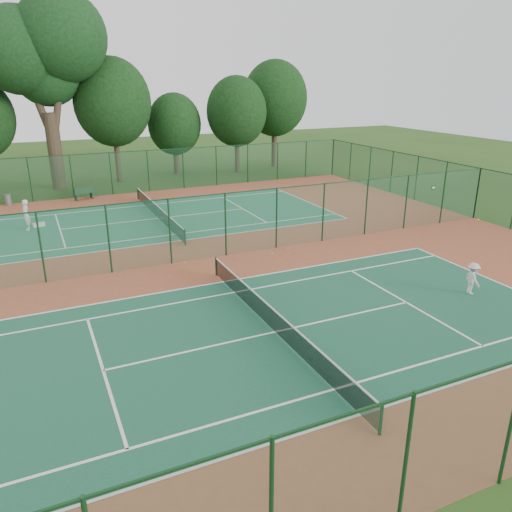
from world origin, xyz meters
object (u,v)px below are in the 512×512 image
Objects in this scene: player_far at (26,215)px; big_tree at (43,50)px; trash_bin at (8,200)px; kit_bag at (39,225)px; player_near at (472,278)px; bench at (84,193)px.

player_far is 16.72m from big_tree.
kit_bag is (1.84, -7.13, -0.30)m from trash_bin.
player_far is at bearing -103.13° from big_tree.
kit_bag is at bearing 54.36° from player_near.
big_tree is (-14.94, 32.04, 10.55)m from player_near.
big_tree reaches higher than player_near.
player_near reaches higher than bench.
trash_bin is at bearing -168.65° from player_far.
big_tree is at bearing 68.51° from kit_bag.
trash_bin is 12.74m from big_tree.
big_tree is (2.99, 12.82, 10.31)m from player_far.
big_tree is (2.32, 12.34, 11.16)m from kit_bag.
bench is at bearing 50.87° from kit_bag.
trash_bin is 0.52× the size of bench.
bench reaches higher than kit_bag.
trash_bin is 7.37m from kit_bag.
player_far is at bearing -141.34° from bench.
player_near is 0.87× the size of bench.
player_far is 1.16× the size of bench.
player_far reaches higher than trash_bin.
bench is at bearing 40.34° from player_near.
trash_bin is (-19.10, 26.83, -0.31)m from player_near.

